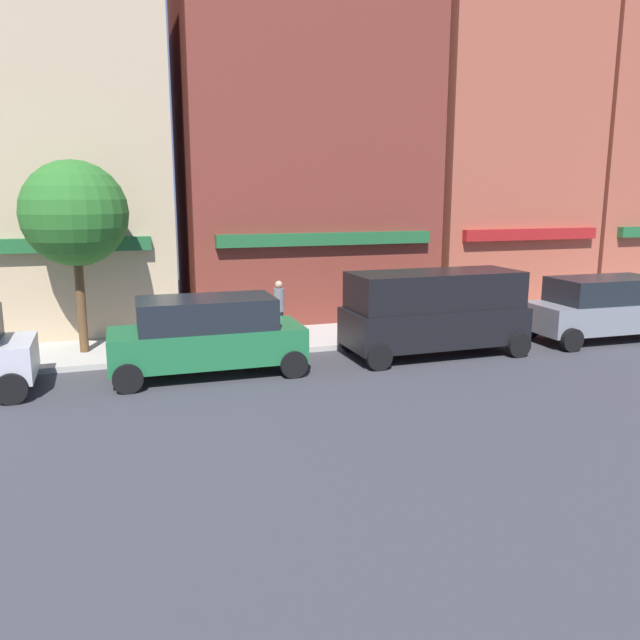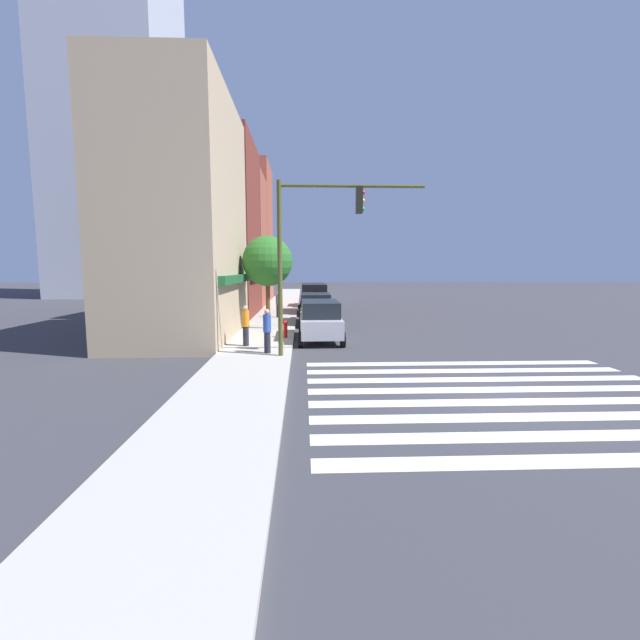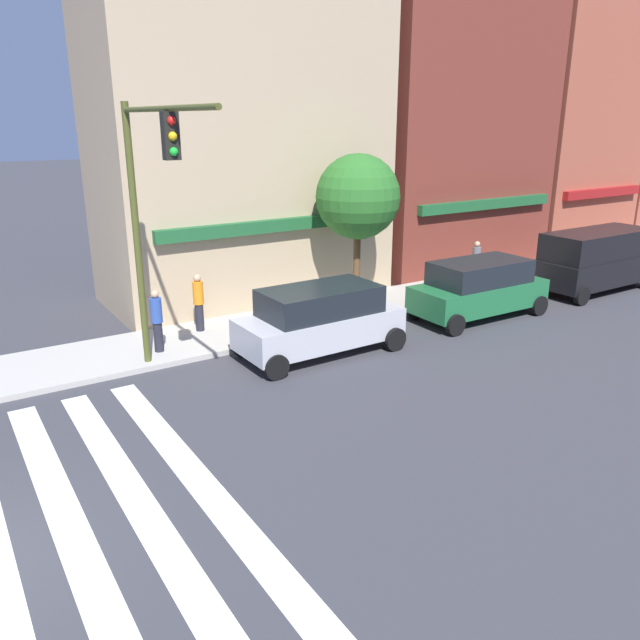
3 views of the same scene
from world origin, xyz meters
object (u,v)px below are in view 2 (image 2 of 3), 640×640
object	(u,v)px
suv_silver	(320,319)
fire_hydrant	(285,328)
pedestrian_blue_shirt	(267,330)
van_black	(314,297)
pedestrian_grey_coat	(278,304)
street_tree	(267,261)
suv_grey	(312,296)
traffic_signal	(313,238)
pedestrian_orange_vest	(246,325)
suv_green	(316,308)

from	to	relation	value
suv_silver	fire_hydrant	size ratio (longest dim) A/B	5.61
pedestrian_blue_shirt	van_black	bearing A→B (deg)	106.80
pedestrian_grey_coat	street_tree	world-z (taller)	street_tree
suv_grey	street_tree	world-z (taller)	street_tree
suv_silver	pedestrian_grey_coat	xyz separation A→B (m)	(8.77, 2.56, 0.04)
suv_silver	suv_grey	distance (m)	18.41
fire_hydrant	street_tree	world-z (taller)	street_tree
suv_grey	street_tree	bearing A→B (deg)	171.23
van_black	suv_grey	size ratio (longest dim) A/B	1.05
suv_silver	street_tree	xyz separation A→B (m)	(3.28, 2.80, 2.88)
pedestrian_blue_shirt	street_tree	bearing A→B (deg)	118.91
traffic_signal	suv_silver	xyz separation A→B (m)	(4.42, -0.44, -3.62)
pedestrian_grey_coat	street_tree	size ratio (longest dim) A/B	0.34
pedestrian_blue_shirt	fire_hydrant	bearing A→B (deg)	106.38
pedestrian_orange_vest	fire_hydrant	xyz separation A→B (m)	(2.20, -1.63, -0.46)
pedestrian_orange_vest	street_tree	size ratio (longest dim) A/B	0.34
pedestrian_orange_vest	pedestrian_grey_coat	distance (m)	11.05
suv_grey	fire_hydrant	xyz separation A→B (m)	(-18.45, 1.70, -0.42)
traffic_signal	van_black	distance (m)	17.31
street_tree	pedestrian_grey_coat	bearing A→B (deg)	-2.54
suv_green	suv_grey	distance (m)	12.14
pedestrian_grey_coat	suv_grey	bearing A→B (deg)	-138.77
suv_grey	pedestrian_grey_coat	world-z (taller)	suv_grey
van_black	fire_hydrant	world-z (taller)	van_black
suv_green	pedestrian_grey_coat	world-z (taller)	suv_green
pedestrian_orange_vest	street_tree	bearing A→B (deg)	-152.08
suv_green	pedestrian_blue_shirt	bearing A→B (deg)	168.25
suv_grey	fire_hydrant	distance (m)	18.54
suv_silver	suv_grey	size ratio (longest dim) A/B	0.99
pedestrian_grey_coat	suv_green	bearing A→B (deg)	101.67
pedestrian_orange_vest	van_black	bearing A→B (deg)	-159.28
traffic_signal	fire_hydrant	bearing A→B (deg)	16.02
suv_silver	pedestrian_grey_coat	size ratio (longest dim) A/B	2.67
suv_green	van_black	xyz separation A→B (m)	(6.28, -0.00, 0.25)
suv_green	van_black	bearing A→B (deg)	0.76
pedestrian_grey_coat	pedestrian_blue_shirt	xyz separation A→B (m)	(-12.68, -0.30, 0.00)
traffic_signal	suv_green	bearing A→B (deg)	-2.38
fire_hydrant	pedestrian_grey_coat	bearing A→B (deg)	5.55
van_black	street_tree	world-z (taller)	street_tree
pedestrian_grey_coat	van_black	bearing A→B (deg)	-157.99
suv_silver	suv_green	size ratio (longest dim) A/B	1.00
suv_silver	street_tree	distance (m)	5.18
suv_green	pedestrian_blue_shirt	xyz separation A→B (m)	(-10.18, 2.26, 0.04)
traffic_signal	van_black	xyz separation A→B (m)	(16.97, -0.44, -3.36)
fire_hydrant	pedestrian_blue_shirt	bearing A→B (deg)	171.76
suv_silver	street_tree	world-z (taller)	street_tree
traffic_signal	pedestrian_blue_shirt	xyz separation A→B (m)	(0.51, 1.82, -3.58)
suv_grey	pedestrian_grey_coat	distance (m)	9.97
suv_grey	pedestrian_orange_vest	bearing A→B (deg)	172.56
traffic_signal	pedestrian_blue_shirt	bearing A→B (deg)	74.33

